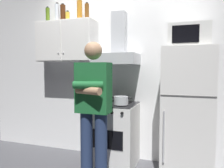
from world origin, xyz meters
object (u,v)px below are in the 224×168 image
stove_oven (114,134)px  refrigerator (187,112)px  microwave (189,36)px  bottle_liquor_amber (80,11)px  bottle_spice_jar (68,17)px  bottle_olive_oil (48,16)px  upper_cabinet (67,42)px  range_hood (117,50)px  bottle_beer_brown (87,12)px  bottle_rum_dark (63,13)px  person_standing (93,108)px  cooking_pot (121,100)px  bottle_vodka_clear (57,13)px

stove_oven → refrigerator: (0.95, 0.00, 0.37)m
microwave → bottle_liquor_amber: (-1.55, 0.15, 0.46)m
bottle_spice_jar → bottle_olive_oil: (-0.37, 0.04, 0.05)m
upper_cabinet → stove_oven: 1.55m
bottle_liquor_amber → bottle_spice_jar: size_ratio=2.09×
range_hood → bottle_beer_brown: 0.74m
microwave → bottle_rum_dark: size_ratio=1.79×
microwave → bottle_beer_brown: bearing=175.0°
upper_cabinet → bottle_liquor_amber: size_ratio=2.79×
upper_cabinet → refrigerator: (1.75, -0.12, -0.95)m
stove_oven → refrigerator: 1.02m
person_standing → cooking_pot: person_standing is taller
range_hood → bottle_vodka_clear: (-0.96, 0.00, 0.59)m
refrigerator → bottle_spice_jar: bearing=176.2°
bottle_liquor_amber → bottle_vodka_clear: 0.36m
cooking_pot → microwave: bearing=9.6°
microwave → bottle_spice_jar: 1.77m
bottle_spice_jar → bottle_rum_dark: bearing=171.6°
stove_oven → bottle_rum_dark: (-0.86, 0.13, 1.74)m
person_standing → bottle_beer_brown: size_ratio=6.41×
microwave → bottle_rum_dark: bottle_rum_dark is taller
bottle_beer_brown → stove_oven: bearing=-16.9°
upper_cabinet → person_standing: upper_cabinet is taller
upper_cabinet → cooking_pot: upper_cabinet is taller
bottle_liquor_amber → bottle_vodka_clear: bottle_liquor_amber is taller
upper_cabinet → bottle_rum_dark: (-0.06, 0.00, 0.43)m
bottle_liquor_amber → upper_cabinet: bearing=-167.3°
microwave → bottle_olive_oil: 2.15m
cooking_pot → bottle_vodka_clear: bottle_vodka_clear is taller
bottle_beer_brown → bottle_olive_oil: 0.68m
refrigerator → bottle_vodka_clear: 2.37m
stove_oven → bottle_spice_jar: (-0.78, 0.11, 1.69)m
bottle_beer_brown → range_hood: bearing=-2.0°
range_hood → bottle_liquor_amber: bottle_liquor_amber is taller
upper_cabinet → person_standing: 1.35m
cooking_pot → bottle_rum_dark: bottle_rum_dark is taller
bottle_liquor_amber → bottle_rum_dark: 0.26m
upper_cabinet → stove_oven: upper_cabinet is taller
microwave → bottle_olive_oil: (-2.10, 0.13, 0.43)m
stove_oven → bottle_liquor_amber: bearing=164.3°
cooking_pot → bottle_liquor_amber: bottle_liquor_amber is taller
upper_cabinet → bottle_vodka_clear: 0.47m
upper_cabinet → bottle_olive_oil: (-0.35, 0.03, 0.42)m
bottle_liquor_amber → bottle_rum_dark: size_ratio=1.20×
bottle_olive_oil → bottle_rum_dark: bearing=-5.3°
bottle_vodka_clear → bottle_rum_dark: 0.10m
microwave → range_hood: bearing=173.5°
cooking_pot → bottle_spice_jar: 1.52m
cooking_pot → bottle_rum_dark: 1.62m
bottle_rum_dark → cooking_pot: bearing=-13.9°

